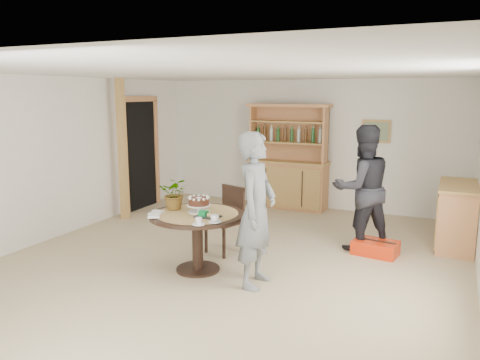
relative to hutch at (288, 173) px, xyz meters
name	(u,v)px	position (x,y,z in m)	size (l,w,h in m)	color
ground	(231,262)	(0.30, -3.24, -0.69)	(7.00, 7.00, 0.00)	tan
room_shell	(230,133)	(0.30, -3.23, 1.05)	(6.04, 7.04, 2.52)	white
doorway	(139,152)	(-2.63, -1.24, 0.42)	(0.13, 1.10, 2.18)	black
pine_post	(122,150)	(-2.40, -2.04, 0.56)	(0.12, 0.12, 2.50)	tan
hutch	(288,173)	(0.00, 0.00, 0.00)	(1.62, 0.54, 2.04)	tan
sideboard	(457,215)	(3.04, -1.24, -0.22)	(0.54, 1.26, 0.94)	tan
dining_table	(197,225)	(0.04, -3.67, -0.08)	(1.20, 1.20, 0.76)	black
dining_chair	(228,215)	(0.07, -2.85, -0.15)	(0.53, 0.53, 0.95)	black
birthday_cake	(199,203)	(0.04, -3.62, 0.19)	(0.30, 0.30, 0.20)	white
flower_vase	(175,193)	(-0.31, -3.62, 0.28)	(0.38, 0.33, 0.42)	#3F7233
gift_tray	(207,215)	(0.26, -3.80, 0.10)	(0.30, 0.20, 0.08)	black
coffee_cup_a	(215,219)	(0.44, -3.95, 0.11)	(0.15, 0.15, 0.09)	white
coffee_cup_b	(199,222)	(0.32, -4.12, 0.11)	(0.15, 0.15, 0.08)	white
napkins	(155,214)	(-0.37, -3.99, 0.09)	(0.24, 0.33, 0.03)	white
teen_boy	(256,210)	(0.89, -3.77, 0.22)	(0.66, 0.44, 1.82)	slate
adult_person	(362,188)	(1.77, -1.96, 0.22)	(0.88, 0.69, 1.81)	black
red_suitcase	(375,248)	(2.02, -2.11, -0.59)	(0.65, 0.48, 0.21)	red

